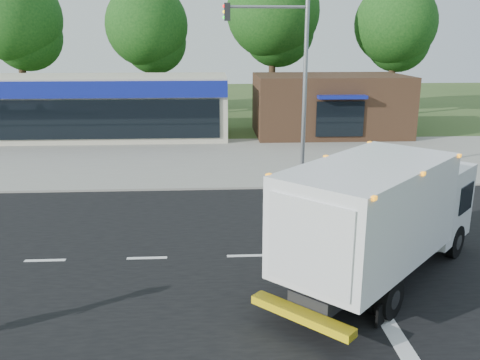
{
  "coord_description": "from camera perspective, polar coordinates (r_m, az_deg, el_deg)",
  "views": [
    {
      "loc": [
        -1.0,
        -14.14,
        6.37
      ],
      "look_at": [
        -0.06,
        2.51,
        1.7
      ],
      "focal_mm": 38.0,
      "sensor_mm": 36.0,
      "label": 1
    }
  ],
  "objects": [
    {
      "name": "ground",
      "position": [
        15.54,
        0.76,
        -8.55
      ],
      "size": [
        120.0,
        120.0,
        0.0
      ],
      "primitive_type": "plane",
      "color": "#385123",
      "rests_on": "ground"
    },
    {
      "name": "traffic_signal_pole",
      "position": [
        22.05,
        5.65,
        11.81
      ],
      "size": [
        3.51,
        0.25,
        8.0
      ],
      "color": "gray",
      "rests_on": "ground"
    },
    {
      "name": "background_trees",
      "position": [
        42.32,
        -3.15,
        17.0
      ],
      "size": [
        36.77,
        7.39,
        12.1
      ],
      "color": "#332114",
      "rests_on": "ground"
    },
    {
      "name": "brown_storefront",
      "position": [
        35.32,
        10.0,
        8.31
      ],
      "size": [
        10.0,
        6.7,
        4.0
      ],
      "color": "#382316",
      "rests_on": "ground"
    },
    {
      "name": "ems_box_truck",
      "position": [
        13.84,
        15.71,
        -3.42
      ],
      "size": [
        7.13,
        7.25,
        3.45
      ],
      "rotation": [
        0.0,
        0.0,
        0.8
      ],
      "color": "black",
      "rests_on": "ground"
    },
    {
      "name": "sidewalk",
      "position": [
        23.24,
        -0.63,
        -0.11
      ],
      "size": [
        60.0,
        2.4,
        0.12
      ],
      "primitive_type": "cube",
      "color": "gray",
      "rests_on": "ground"
    },
    {
      "name": "parking_apron",
      "position": [
        28.87,
        -1.16,
        2.92
      ],
      "size": [
        60.0,
        9.0,
        0.02
      ],
      "primitive_type": "cube",
      "color": "gray",
      "rests_on": "ground"
    },
    {
      "name": "road_asphalt",
      "position": [
        15.54,
        0.76,
        -8.54
      ],
      "size": [
        60.0,
        14.0,
        0.02
      ],
      "primitive_type": "cube",
      "color": "black",
      "rests_on": "ground"
    },
    {
      "name": "lane_markings",
      "position": [
        14.47,
        6.57,
        -10.5
      ],
      "size": [
        55.2,
        7.0,
        0.01
      ],
      "color": "silver",
      "rests_on": "road_asphalt"
    },
    {
      "name": "retail_strip_mall",
      "position": [
        35.27,
        -16.47,
        7.92
      ],
      "size": [
        18.0,
        6.2,
        4.0
      ],
      "color": "beige",
      "rests_on": "ground"
    }
  ]
}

